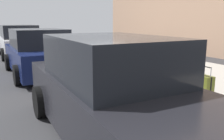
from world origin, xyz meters
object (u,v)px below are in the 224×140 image
object	(u,v)px
suitcase_maroon_8	(114,61)
parked_car_charcoal_0	(111,92)
suitcase_olive_0	(204,88)
parked_car_white_2	(20,42)
fire_hydrant	(105,54)
suitcase_silver_3	(158,72)
suitcase_navy_6	(128,66)
suitcase_black_2	(170,76)
suitcase_red_4	(149,71)
parked_car_navy_1	(39,53)
suitcase_teal_5	(138,66)
bollard_post	(95,54)
suitcase_maroon_1	(190,82)
suitcase_olive_7	(121,61)

from	to	relation	value
suitcase_maroon_8	parked_car_charcoal_0	size ratio (longest dim) A/B	0.19
suitcase_olive_0	parked_car_white_2	distance (m)	10.62
fire_hydrant	suitcase_silver_3	bearing A→B (deg)	179.32
suitcase_navy_6	suitcase_black_2	bearing A→B (deg)	179.36
suitcase_red_4	suitcase_silver_3	bearing A→B (deg)	171.54
suitcase_red_4	suitcase_maroon_8	xyz separation A→B (m)	(2.09, 0.05, 0.00)
suitcase_red_4	parked_car_navy_1	distance (m)	4.06
suitcase_red_4	parked_car_navy_1	world-z (taller)	parked_car_navy_1
suitcase_maroon_8	suitcase_teal_5	bearing A→B (deg)	-179.35
bollard_post	parked_car_charcoal_0	distance (m)	6.39
parked_car_white_2	suitcase_black_2	bearing A→B (deg)	-164.93
suitcase_maroon_1	fire_hydrant	xyz separation A→B (m)	(4.54, 0.08, 0.13)
suitcase_maroon_1	suitcase_olive_7	world-z (taller)	suitcase_olive_7
suitcase_silver_3	suitcase_teal_5	bearing A→B (deg)	-2.87
fire_hydrant	parked_car_charcoal_0	size ratio (longest dim) A/B	0.19
suitcase_red_4	parked_car_navy_1	size ratio (longest dim) A/B	0.20
suitcase_silver_3	suitcase_navy_6	distance (m)	1.57
fire_hydrant	parked_car_white_2	world-z (taller)	parked_car_white_2
suitcase_black_2	suitcase_teal_5	distance (m)	1.60
suitcase_navy_6	parked_car_charcoal_0	bearing A→B (deg)	143.68
suitcase_olive_0	suitcase_silver_3	distance (m)	1.58
suitcase_red_4	parked_car_navy_1	xyz separation A→B (m)	(3.09, 2.61, 0.34)
suitcase_olive_0	fire_hydrant	distance (m)	5.02
suitcase_maroon_1	parked_car_navy_1	world-z (taller)	parked_car_navy_1
suitcase_navy_6	suitcase_maroon_8	size ratio (longest dim) A/B	0.93
suitcase_red_4	suitcase_navy_6	bearing A→B (deg)	5.04
suitcase_maroon_1	parked_car_white_2	bearing A→B (deg)	15.10
suitcase_olive_7	suitcase_navy_6	bearing A→B (deg)	176.38
suitcase_black_2	parked_car_white_2	distance (m)	9.59
suitcase_black_2	bollard_post	xyz separation A→B (m)	(4.59, 0.08, 0.04)
suitcase_olive_0	suitcase_black_2	world-z (taller)	suitcase_olive_0
fire_hydrant	suitcase_olive_0	bearing A→B (deg)	-179.75
parked_car_white_2	parked_car_navy_1	bearing A→B (deg)	180.00
suitcase_teal_5	parked_car_charcoal_0	distance (m)	3.91
bollard_post	parked_car_charcoal_0	world-z (taller)	parked_car_charcoal_0
suitcase_maroon_1	suitcase_navy_6	xyz separation A→B (m)	(2.66, 0.13, -0.04)
parked_car_charcoal_0	suitcase_maroon_1	bearing A→B (deg)	-73.87
suitcase_maroon_8	parked_car_navy_1	distance (m)	2.77
suitcase_navy_6	fire_hydrant	bearing A→B (deg)	-1.55
suitcase_teal_5	bollard_post	distance (m)	3.00
suitcase_olive_0	bollard_post	bearing A→B (deg)	1.75
suitcase_olive_0	suitcase_teal_5	size ratio (longest dim) A/B	1.06
bollard_post	suitcase_olive_0	bearing A→B (deg)	-178.25
fire_hydrant	parked_car_navy_1	size ratio (longest dim) A/B	0.20
suitcase_teal_5	parked_car_white_2	distance (m)	8.09
suitcase_maroon_8	fire_hydrant	distance (m)	0.82
suitcase_navy_6	parked_car_navy_1	bearing A→B (deg)	50.66
suitcase_olive_0	suitcase_red_4	bearing A→B (deg)	-0.50
suitcase_olive_0	parked_car_charcoal_0	size ratio (longest dim) A/B	0.17
fire_hydrant	suitcase_maroon_8	bearing A→B (deg)	179.60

